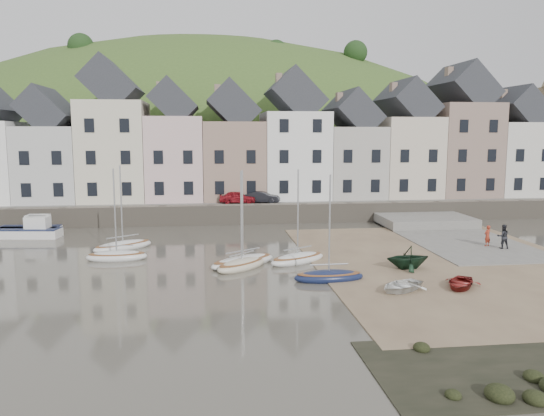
{
  "coord_description": "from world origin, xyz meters",
  "views": [
    {
      "loc": [
        -4.63,
        -31.97,
        8.41
      ],
      "look_at": [
        0.0,
        6.0,
        3.0
      ],
      "focal_mm": 35.16,
      "sensor_mm": 36.0,
      "label": 1
    }
  ],
  "objects": [
    {
      "name": "car_right",
      "position": [
        0.67,
        19.5,
        2.17
      ],
      "size": [
        3.63,
        2.01,
        1.13
      ],
      "primitive_type": "imported",
      "rotation": [
        0.0,
        0.0,
        1.32
      ],
      "color": "black",
      "rests_on": "quay_street"
    },
    {
      "name": "ground",
      "position": [
        0.0,
        0.0,
        0.0
      ],
      "size": [
        160.0,
        160.0,
        0.0
      ],
      "primitive_type": "plane",
      "color": "#403C32",
      "rests_on": "ground"
    },
    {
      "name": "motorboat_0",
      "position": [
        -18.94,
        12.46,
        0.58
      ],
      "size": [
        5.26,
        2.35,
        1.7
      ],
      "color": "silver",
      "rests_on": "ground"
    },
    {
      "name": "sailboat_0",
      "position": [
        -10.83,
        7.07,
        0.26
      ],
      "size": [
        4.58,
        3.88,
        6.32
      ],
      "color": "silver",
      "rests_on": "ground"
    },
    {
      "name": "car_left",
      "position": [
        -1.72,
        19.5,
        2.2
      ],
      "size": [
        3.68,
        1.84,
        1.21
      ],
      "primitive_type": "imported",
      "rotation": [
        0.0,
        0.0,
        1.45
      ],
      "color": "maroon",
      "rests_on": "quay_street"
    },
    {
      "name": "slipway",
      "position": [
        15.0,
        8.0,
        0.06
      ],
      "size": [
        8.0,
        18.0,
        0.12
      ],
      "primitive_type": "cube",
      "color": "slate",
      "rests_on": "ground"
    },
    {
      "name": "sailboat_4",
      "position": [
        1.15,
        1.57,
        0.26
      ],
      "size": [
        4.45,
        3.45,
        6.32
      ],
      "color": "silver",
      "rests_on": "ground"
    },
    {
      "name": "hillside",
      "position": [
        -5.0,
        60.0,
        -17.99
      ],
      "size": [
        134.4,
        84.0,
        84.0
      ],
      "color": "#3C5923",
      "rests_on": "ground"
    },
    {
      "name": "sailboat_1",
      "position": [
        -10.73,
        3.77,
        0.27
      ],
      "size": [
        4.04,
        1.62,
        6.32
      ],
      "color": "silver",
      "rests_on": "ground"
    },
    {
      "name": "seawall",
      "position": [
        0.0,
        17.0,
        0.9
      ],
      "size": [
        70.0,
        1.2,
        1.8
      ],
      "primitive_type": "cube",
      "color": "slate",
      "rests_on": "ground"
    },
    {
      "name": "motorboat_2",
      "position": [
        -19.18,
        13.43,
        0.58
      ],
      "size": [
        5.09,
        2.17,
        1.7
      ],
      "color": "silver",
      "rests_on": "ground"
    },
    {
      "name": "quay_street",
      "position": [
        0.0,
        20.5,
        1.55
      ],
      "size": [
        70.0,
        7.0,
        0.1
      ],
      "primitive_type": "cube",
      "color": "slate",
      "rests_on": "quay_land"
    },
    {
      "name": "sailboat_5",
      "position": [
        2.2,
        -2.9,
        0.27
      ],
      "size": [
        4.12,
        1.61,
        6.32
      ],
      "color": "#141D3E",
      "rests_on": "ground"
    },
    {
      "name": "rowboat_red",
      "position": [
        8.91,
        -5.41,
        0.34
      ],
      "size": [
        3.12,
        3.29,
        0.55
      ],
      "primitive_type": "imported",
      "rotation": [
        0.0,
        0.0,
        -0.63
      ],
      "color": "maroon",
      "rests_on": "beach"
    },
    {
      "name": "sailboat_3",
      "position": [
        -2.46,
        1.29,
        0.26
      ],
      "size": [
        4.88,
        3.88,
        6.32
      ],
      "color": "silver",
      "rests_on": "ground"
    },
    {
      "name": "rowboat_white",
      "position": [
        5.51,
        -5.53,
        0.35
      ],
      "size": [
        3.45,
        3.18,
        0.58
      ],
      "primitive_type": "imported",
      "rotation": [
        0.0,
        0.0,
        -1.02
      ],
      "color": "silver",
      "rests_on": "beach"
    },
    {
      "name": "beach",
      "position": [
        11.0,
        0.0,
        0.03
      ],
      "size": [
        18.0,
        26.0,
        0.06
      ],
      "primitive_type": "cube",
      "color": "brown",
      "rests_on": "ground"
    },
    {
      "name": "person_dark",
      "position": [
        16.5,
        3.45,
        1.0
      ],
      "size": [
        0.95,
        0.8,
        1.76
      ],
      "primitive_type": "imported",
      "rotation": [
        0.0,
        0.0,
        2.98
      ],
      "color": "#222328",
      "rests_on": "slipway"
    },
    {
      "name": "person_red",
      "position": [
        15.81,
        4.36,
        0.89
      ],
      "size": [
        0.66,
        0.56,
        1.54
      ],
      "primitive_type": "imported",
      "rotation": [
        0.0,
        0.0,
        3.56
      ],
      "color": "maroon",
      "rests_on": "slipway"
    },
    {
      "name": "quay_land",
      "position": [
        0.0,
        32.0,
        0.75
      ],
      "size": [
        90.0,
        30.0,
        1.5
      ],
      "primitive_type": "cube",
      "color": "#3C5923",
      "rests_on": "ground"
    },
    {
      "name": "rowboat_green",
      "position": [
        7.62,
        -1.04,
        0.78
      ],
      "size": [
        2.91,
        2.57,
        1.44
      ],
      "primitive_type": "imported",
      "rotation": [
        0.0,
        0.0,
        -1.49
      ],
      "color": "black",
      "rests_on": "beach"
    },
    {
      "name": "sailboat_2",
      "position": [
        -2.59,
        0.45,
        0.27
      ],
      "size": [
        3.96,
        3.8,
        6.32
      ],
      "color": "beige",
      "rests_on": "ground"
    },
    {
      "name": "townhouse_terrace",
      "position": [
        1.76,
        24.0,
        7.32
      ],
      "size": [
        61.05,
        8.0,
        13.93
      ],
      "color": "white",
      "rests_on": "quay_land"
    }
  ]
}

